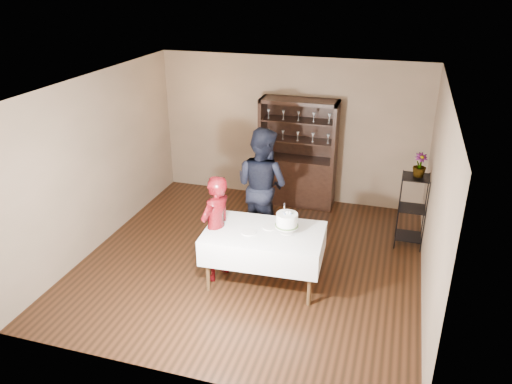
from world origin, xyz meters
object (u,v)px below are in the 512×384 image
at_px(woman, 216,228).
at_px(potted_plant, 420,165).
at_px(plant_etagere, 412,208).
at_px(man, 262,186).
at_px(cake_table, 264,243).
at_px(cake, 287,221).
at_px(china_hutch, 297,170).

relative_size(woman, potted_plant, 4.26).
xyz_separation_m(plant_etagere, man, (-2.32, -0.49, 0.30)).
bearing_deg(woman, man, -173.85).
bearing_deg(woman, cake_table, 114.51).
bearing_deg(cake, potted_plant, 44.57).
relative_size(plant_etagere, man, 0.63).
bearing_deg(china_hutch, woman, -101.16).
relative_size(cake_table, potted_plant, 4.55).
height_order(woman, man, man).
relative_size(plant_etagere, woman, 0.77).
relative_size(china_hutch, potted_plant, 5.43).
bearing_deg(cake_table, cake, 11.28).
height_order(cake_table, man, man).
relative_size(china_hutch, cake_table, 1.20).
height_order(china_hutch, potted_plant, china_hutch).
xyz_separation_m(cake_table, man, (-0.38, 1.20, 0.33)).
bearing_deg(cake, china_hutch, 99.20).
distance_m(china_hutch, cake_table, 2.74).
relative_size(china_hutch, plant_etagere, 1.67).
relative_size(cake_table, man, 0.88).
height_order(plant_etagere, man, man).
bearing_deg(china_hutch, cake_table, -87.22).
distance_m(china_hutch, woman, 2.85).
xyz_separation_m(plant_etagere, woman, (-2.63, -1.74, 0.13)).
xyz_separation_m(plant_etagere, potted_plant, (0.02, 0.02, 0.72)).
bearing_deg(plant_etagere, potted_plant, 39.13).
height_order(cake_table, woman, woman).
bearing_deg(cake, cake_table, -168.72).
distance_m(plant_etagere, potted_plant, 0.72).
bearing_deg(china_hutch, man, -99.03).
distance_m(china_hutch, man, 1.59).
bearing_deg(cake_table, woman, -175.39).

